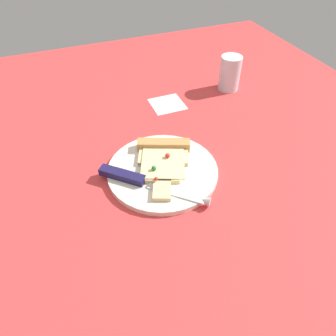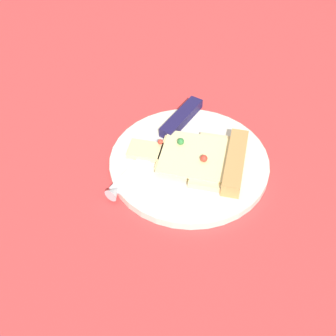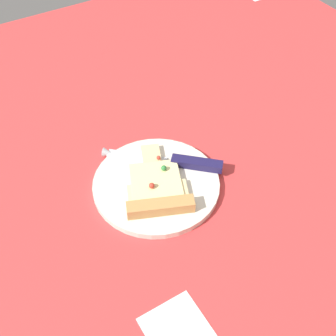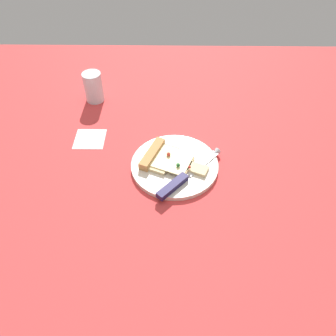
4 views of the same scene
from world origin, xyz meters
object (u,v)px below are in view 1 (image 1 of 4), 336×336
object	(u,v)px
plate	(163,172)
drinking_glass	(230,73)
pizza_slice	(163,159)
knife	(142,181)

from	to	relation	value
plate	drinking_glass	distance (cm)	42.00
plate	pizza_slice	size ratio (longest dim) A/B	1.26
pizza_slice	drinking_glass	xyz separation A→B (cm)	(-24.85, 30.64, 2.94)
pizza_slice	knife	distance (cm)	8.01
plate	knife	bearing A→B (deg)	-66.86
knife	drinking_glass	bearing A→B (deg)	171.25
plate	knife	size ratio (longest dim) A/B	1.26
knife	pizza_slice	bearing A→B (deg)	169.06
pizza_slice	knife	bearing A→B (deg)	58.98
pizza_slice	knife	world-z (taller)	pizza_slice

